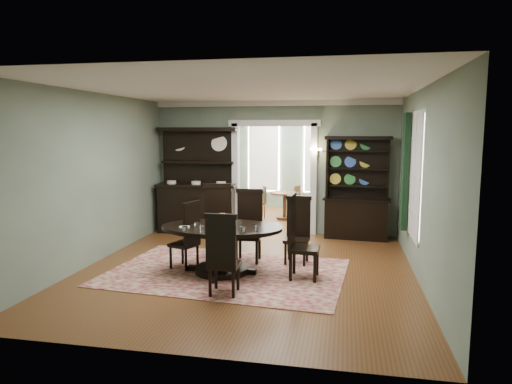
# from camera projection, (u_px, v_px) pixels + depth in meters

# --- Properties ---
(room) EXTENTS (5.51, 6.01, 3.01)m
(room) POSITION_uv_depth(u_px,v_px,m) (247.00, 177.00, 7.51)
(room) COLOR brown
(room) RESTS_ON ground
(parlor) EXTENTS (3.51, 3.50, 3.01)m
(parlor) POSITION_uv_depth(u_px,v_px,m) (288.00, 160.00, 12.86)
(parlor) COLOR brown
(parlor) RESTS_ON ground
(doorway_trim) EXTENTS (2.08, 0.25, 2.57)m
(doorway_trim) POSITION_uv_depth(u_px,v_px,m) (274.00, 162.00, 10.38)
(doorway_trim) COLOR silver
(doorway_trim) RESTS_ON floor
(right_window) EXTENTS (0.15, 1.47, 2.12)m
(right_window) POSITION_uv_depth(u_px,v_px,m) (410.00, 173.00, 7.86)
(right_window) COLOR white
(right_window) RESTS_ON wall_right
(wall_sconce) EXTENTS (0.27, 0.21, 0.21)m
(wall_sconce) POSITION_uv_depth(u_px,v_px,m) (316.00, 151.00, 10.01)
(wall_sconce) COLOR #C88835
(wall_sconce) RESTS_ON back_wall_right
(rug) EXTENTS (4.02, 2.90, 0.01)m
(rug) POSITION_uv_depth(u_px,v_px,m) (226.00, 272.00, 7.55)
(rug) COLOR maroon
(rug) RESTS_ON floor
(dining_table) EXTENTS (2.04, 1.91, 0.79)m
(dining_table) POSITION_uv_depth(u_px,v_px,m) (222.00, 241.00, 7.46)
(dining_table) COLOR black
(dining_table) RESTS_ON rug
(centerpiece) EXTENTS (1.34, 0.86, 0.22)m
(centerpiece) POSITION_uv_depth(u_px,v_px,m) (224.00, 224.00, 7.33)
(centerpiece) COLOR silver
(centerpiece) RESTS_ON dining_table
(chair_far_left) EXTENTS (0.62, 0.60, 1.35)m
(chair_far_left) POSITION_uv_depth(u_px,v_px,m) (217.00, 218.00, 8.53)
(chair_far_left) COLOR black
(chair_far_left) RESTS_ON rug
(chair_far_mid) EXTENTS (0.50, 0.47, 1.30)m
(chair_far_mid) POSITION_uv_depth(u_px,v_px,m) (249.00, 223.00, 8.20)
(chair_far_mid) COLOR black
(chair_far_mid) RESTS_ON rug
(chair_far_right) EXTENTS (0.47, 0.45, 1.19)m
(chair_far_right) POSITION_uv_depth(u_px,v_px,m) (298.00, 228.00, 8.08)
(chair_far_right) COLOR black
(chair_far_right) RESTS_ON rug
(chair_end_left) EXTENTS (0.52, 0.54, 1.16)m
(chair_end_left) POSITION_uv_depth(u_px,v_px,m) (188.00, 234.00, 7.68)
(chair_end_left) COLOR black
(chair_end_left) RESTS_ON rug
(chair_end_right) EXTENTS (0.49, 0.52, 1.36)m
(chair_end_right) POSITION_uv_depth(u_px,v_px,m) (297.00, 234.00, 7.18)
(chair_end_right) COLOR black
(chair_end_right) RESTS_ON rug
(chair_near) EXTENTS (0.47, 0.44, 1.21)m
(chair_near) POSITION_uv_depth(u_px,v_px,m) (222.00, 253.00, 6.39)
(chair_near) COLOR black
(chair_near) RESTS_ON rug
(sideboard) EXTENTS (1.87, 0.77, 2.41)m
(sideboard) POSITION_uv_depth(u_px,v_px,m) (198.00, 196.00, 10.54)
(sideboard) COLOR black
(sideboard) RESTS_ON floor
(welsh_dresser) EXTENTS (1.46, 0.65, 2.22)m
(welsh_dresser) POSITION_uv_depth(u_px,v_px,m) (357.00, 202.00, 9.90)
(welsh_dresser) COLOR black
(welsh_dresser) RESTS_ON floor
(parlor_table) EXTENTS (0.78, 0.78, 0.72)m
(parlor_table) POSITION_uv_depth(u_px,v_px,m) (285.00, 202.00, 12.08)
(parlor_table) COLOR brown
(parlor_table) RESTS_ON parlor_floor
(parlor_chair_left) EXTENTS (0.40, 0.40, 0.85)m
(parlor_chair_left) POSITION_uv_depth(u_px,v_px,m) (261.00, 201.00, 12.24)
(parlor_chair_left) COLOR brown
(parlor_chair_left) RESTS_ON parlor_floor
(parlor_chair_right) EXTENTS (0.42, 0.41, 0.88)m
(parlor_chair_right) POSITION_uv_depth(u_px,v_px,m) (301.00, 201.00, 12.11)
(parlor_chair_right) COLOR brown
(parlor_chair_right) RESTS_ON parlor_floor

